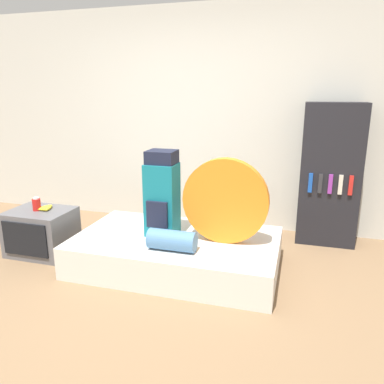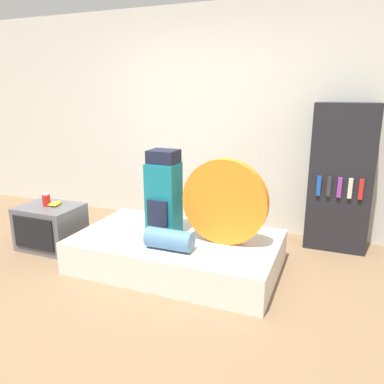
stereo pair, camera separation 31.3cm
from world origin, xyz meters
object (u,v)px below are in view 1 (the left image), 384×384
Objects in this scene: sleeping_roll at (172,240)px; canister at (37,204)px; bookshelf at (330,175)px; tent_bag at (225,201)px; backpack at (162,195)px; television at (41,232)px.

sleeping_roll is 1.54m from canister.
tent_bag is at bearing -131.87° from bookshelf.
backpack is 0.53× the size of bookshelf.
bookshelf is (2.84, 1.14, 0.23)m from canister.
tent_bag is 1.39m from bookshelf.
backpack is 0.61m from tent_bag.
bookshelf is at bearing 48.13° from tent_bag.
television is (-1.89, -0.11, -0.46)m from tent_bag.
backpack is 1.93× the size of sleeping_roll.
sleeping_roll is 1.93m from bookshelf.
sleeping_roll is 0.67× the size of television.
tent_bag is 1.95m from television.
bookshelf is (0.93, 1.04, 0.07)m from tent_bag.
tent_bag is 0.51× the size of bookshelf.
bookshelf reaches higher than canister.
sleeping_roll is at bearing -134.45° from bookshelf.
canister is (-0.02, 0.00, 0.29)m from television.
canister is at bearing -158.09° from bookshelf.
television is at bearing -157.89° from bookshelf.
bookshelf is at bearing 22.11° from television.
backpack is 1.05× the size of tent_bag.
bookshelf reaches higher than sleeping_roll.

